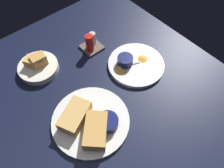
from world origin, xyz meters
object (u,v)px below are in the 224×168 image
ramekin_dark_sauce (107,122)px  spoon_by_dark_ramekin (91,121)px  plate_chips_companion (136,64)px  sandwich_half_near (75,116)px  spoon_by_gravy_ramekin (125,66)px  bread_basket_rear (38,66)px  sandwich_half_far (96,130)px  ramekin_light_gravy (125,60)px  plate_sandwich_main (91,121)px  condiment_caddy (91,43)px

ramekin_dark_sauce → spoon_by_dark_ramekin: size_ratio=0.93×
spoon_by_dark_ramekin → plate_chips_companion: bearing=16.5°
sandwich_half_near → spoon_by_gravy_ramekin: (30.76, 6.62, -2.04)cm
spoon_by_dark_ramekin → bread_basket_rear: bearing=93.1°
sandwich_half_far → ramekin_light_gravy: bearing=30.0°
sandwich_half_far → bread_basket_rear: (-0.53, 39.84, -1.53)cm
plate_chips_companion → bread_basket_rear: bearing=142.5°
sandwich_half_near → ramekin_light_gravy: bearing=13.8°
ramekin_light_gravy → bread_basket_rear: (-30.05, 22.77, -1.13)cm
plate_sandwich_main → spoon_by_dark_ramekin: spoon_by_dark_ramekin is taller
ramekin_dark_sauce → condiment_caddy: (19.27, 34.96, -0.13)cm
ramekin_dark_sauce → spoon_by_dark_ramekin: (-3.88, 4.60, -1.57)cm
plate_sandwich_main → sandwich_half_far: bearing=-106.0°
condiment_caddy → sandwich_half_near: bearing=-136.3°
sandwich_half_near → ramekin_dark_sauce: sandwich_half_near is taller
ramekin_dark_sauce → ramekin_light_gravy: size_ratio=1.16×
spoon_by_gravy_ramekin → bread_basket_rear: bread_basket_rear is taller
sandwich_half_near → ramekin_light_gravy: 32.79cm
plate_sandwich_main → sandwich_half_far: (-1.52, -5.30, 3.20)cm
ramekin_dark_sauce → plate_chips_companion: bearing=26.6°
spoon_by_gravy_ramekin → condiment_caddy: size_ratio=1.02×
sandwich_half_far → spoon_by_dark_ramekin: size_ratio=1.72×
plate_sandwich_main → ramekin_dark_sauce: size_ratio=3.66×
spoon_by_dark_ramekin → plate_chips_companion: size_ratio=0.34×
plate_chips_companion → spoon_by_gravy_ramekin: bearing=158.3°
ramekin_light_gravy → condiment_caddy: condiment_caddy is taller
sandwich_half_near → plate_chips_companion: (35.56, 4.71, -3.20)cm
sandwich_half_near → condiment_caddy: bearing=43.7°
sandwich_half_near → sandwich_half_far: 9.55cm
spoon_by_dark_ramekin → condiment_caddy: 38.21cm
bread_basket_rear → plate_chips_companion: bearing=-37.5°
sandwich_half_far → ramekin_dark_sauce: 5.28cm
sandwich_half_far → spoon_by_gravy_ramekin: sandwich_half_far is taller
ramekin_dark_sauce → ramekin_light_gravy: (24.26, 17.12, 0.07)cm
sandwich_half_near → spoon_by_dark_ramekin: bearing=-51.8°
sandwich_half_near → spoon_by_dark_ramekin: sandwich_half_near is taller
plate_sandwich_main → ramekin_light_gravy: (28.01, 11.77, 2.80)cm
plate_sandwich_main → condiment_caddy: size_ratio=3.05×
spoon_by_dark_ramekin → spoon_by_gravy_ramekin: same height
plate_sandwich_main → spoon_by_dark_ramekin: (-0.13, -0.74, 1.16)cm
sandwich_half_near → condiment_caddy: 37.14cm
spoon_by_dark_ramekin → bread_basket_rear: size_ratio=0.50×
bread_basket_rear → condiment_caddy: size_ratio=1.80×
sandwich_half_far → plate_chips_companion: 36.20cm
ramekin_light_gravy → sandwich_half_near: bearing=-166.2°
sandwich_half_far → ramekin_dark_sauce: size_ratio=1.85×
plate_sandwich_main → ramekin_light_gravy: ramekin_light_gravy is taller
spoon_by_gravy_ramekin → bread_basket_rear: 37.60cm
plate_chips_companion → ramekin_light_gravy: 5.60cm
plate_chips_companion → condiment_caddy: bearing=112.6°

